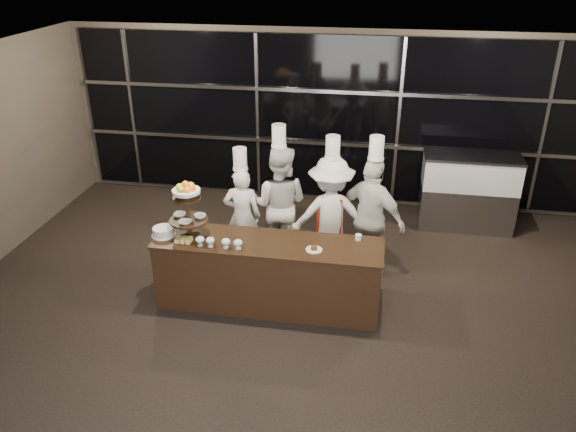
% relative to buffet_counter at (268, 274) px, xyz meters
% --- Properties ---
extents(room, '(10.00, 10.00, 10.00)m').
position_rel_buffet_counter_xyz_m(room, '(0.35, -1.59, 1.03)').
color(room, black).
rests_on(room, ground).
extents(window_wall, '(8.60, 0.10, 2.80)m').
position_rel_buffet_counter_xyz_m(window_wall, '(0.35, 3.35, 1.04)').
color(window_wall, black).
rests_on(window_wall, ground).
extents(buffet_counter, '(2.84, 0.74, 0.92)m').
position_rel_buffet_counter_xyz_m(buffet_counter, '(0.00, 0.00, 0.00)').
color(buffet_counter, black).
rests_on(buffet_counter, ground).
extents(display_stand, '(0.48, 0.48, 0.74)m').
position_rel_buffet_counter_xyz_m(display_stand, '(-1.00, -0.00, 0.87)').
color(display_stand, black).
rests_on(display_stand, buffet_counter).
extents(compotes, '(0.58, 0.11, 0.12)m').
position_rel_buffet_counter_xyz_m(compotes, '(-0.56, -0.22, 0.54)').
color(compotes, silver).
rests_on(compotes, buffet_counter).
extents(layer_cake, '(0.30, 0.30, 0.11)m').
position_rel_buffet_counter_xyz_m(layer_cake, '(-1.33, -0.05, 0.51)').
color(layer_cake, white).
rests_on(layer_cake, buffet_counter).
extents(pastry_squares, '(0.20, 0.13, 0.05)m').
position_rel_buffet_counter_xyz_m(pastry_squares, '(-1.02, -0.17, 0.48)').
color(pastry_squares, '#E9D172').
rests_on(pastry_squares, buffet_counter).
extents(small_plate, '(0.20, 0.20, 0.05)m').
position_rel_buffet_counter_xyz_m(small_plate, '(0.58, -0.10, 0.47)').
color(small_plate, white).
rests_on(small_plate, buffet_counter).
extents(chef_cup, '(0.08, 0.08, 0.07)m').
position_rel_buffet_counter_xyz_m(chef_cup, '(1.09, 0.25, 0.49)').
color(chef_cup, white).
rests_on(chef_cup, buffet_counter).
extents(display_case, '(1.49, 0.65, 1.24)m').
position_rel_buffet_counter_xyz_m(display_case, '(2.73, 2.71, 0.22)').
color(display_case, '#A5A5AA').
rests_on(display_case, ground).
extents(chef_a, '(0.56, 0.40, 1.75)m').
position_rel_buffet_counter_xyz_m(chef_a, '(-0.58, 1.01, 0.30)').
color(chef_a, white).
rests_on(chef_a, ground).
extents(chef_b, '(0.90, 0.73, 2.04)m').
position_rel_buffet_counter_xyz_m(chef_b, '(-0.08, 1.21, 0.42)').
color(chef_b, silver).
rests_on(chef_b, ground).
extents(chef_c, '(1.20, 0.84, 1.99)m').
position_rel_buffet_counter_xyz_m(chef_c, '(0.67, 1.01, 0.39)').
color(chef_c, white).
rests_on(chef_c, ground).
extents(chef_d, '(1.09, 0.88, 2.03)m').
position_rel_buffet_counter_xyz_m(chef_d, '(1.23, 0.97, 0.42)').
color(chef_d, silver).
rests_on(chef_d, ground).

